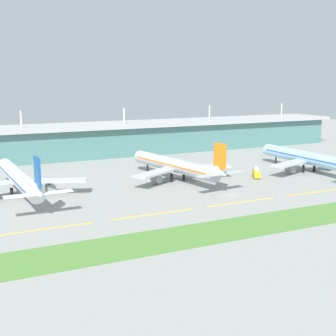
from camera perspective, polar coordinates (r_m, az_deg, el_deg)
The scene contains 11 objects.
ground_plane at distance 178.22m, azimuth 7.65°, elevation -3.22°, with size 600.00×600.00×0.00m, color gray.
terminal_building at distance 275.84m, azimuth -5.66°, elevation 3.56°, with size 288.00×34.00×26.81m.
airliner_near at distance 182.12m, azimuth -17.33°, elevation -1.23°, with size 48.79×71.31×18.90m.
airliner_middle at distance 200.89m, azimuth 0.93°, elevation 0.29°, with size 48.34×65.82×18.90m.
airliner_far at distance 230.15m, azimuth 16.29°, elevation 1.17°, with size 48.78×67.45×18.90m.
taxiway_stripe_west at distance 141.39m, azimuth -14.47°, elevation -7.07°, with size 28.00×0.70×0.04m, color yellow.
taxiway_stripe_mid_west at distance 151.69m, azimuth -1.78°, elevation -5.55°, with size 28.00×0.70×0.04m, color yellow.
taxiway_stripe_centre at distance 168.35m, azimuth 8.79°, elevation -4.05°, with size 28.00×0.70×0.04m, color yellow.
taxiway_stripe_mid_east at distance 189.70m, azimuth 17.20°, elevation -2.76°, with size 28.00×0.70×0.04m, color yellow.
grass_verge at distance 152.24m, azimuth 14.95°, elevation -5.83°, with size 300.00×18.00×0.10m, color #518438.
fuel_truck at distance 210.84m, azimuth 10.49°, elevation -0.56°, with size 5.77×7.56×4.95m.
Camera 1 is at (-98.40, -142.64, 41.62)m, focal length 51.03 mm.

